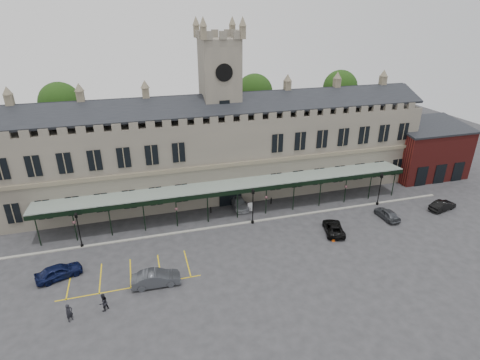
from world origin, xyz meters
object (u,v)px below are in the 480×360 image
object	(u,v)px
lamp_post_left	(78,227)
car_van	(334,228)
clock_tower	(220,106)
car_taxi	(239,203)
person_a	(69,313)
traffic_cone	(333,239)
lamp_post_right	(380,186)
car_left_a	(59,272)
lamp_post_mid	(253,203)
station_building	(221,151)
sign_board	(250,207)
car_right_a	(387,214)
car_left_b	(156,278)
car_right_b	(443,205)
person_b	(103,302)

from	to	relation	value
lamp_post_left	car_van	xyz separation A→B (m)	(29.81, -5.20, -2.11)
clock_tower	car_taxi	distance (m)	13.84
car_van	person_a	distance (m)	30.45
lamp_post_left	traffic_cone	world-z (taller)	lamp_post_left
lamp_post_right	car_left_a	xyz separation A→B (m)	(-41.19, -5.00, -2.15)
lamp_post_mid	station_building	bearing A→B (deg)	97.93
station_building	lamp_post_right	size ratio (longest dim) A/B	12.23
clock_tower	car_taxi	xyz separation A→B (m)	(1.00, -6.00, -12.44)
sign_board	car_taxi	size ratio (longest dim) A/B	0.27
lamp_post_mid	car_right_a	distance (m)	18.06
station_building	traffic_cone	bearing A→B (deg)	-61.34
lamp_post_left	person_a	xyz separation A→B (m)	(0.13, -11.98, -1.85)
car_taxi	car_van	world-z (taller)	car_taxi
car_left_b	station_building	bearing A→B (deg)	-28.56
car_left_a	car_right_b	size ratio (longest dim) A/B	1.07
car_van	lamp_post_left	bearing A→B (deg)	6.46
lamp_post_left	sign_board	bearing A→B (deg)	7.67
traffic_cone	sign_board	distance (m)	12.31
lamp_post_left	car_right_a	size ratio (longest dim) A/B	1.16
lamp_post_mid	car_right_a	world-z (taller)	lamp_post_mid
station_building	car_taxi	size ratio (longest dim) A/B	12.91
lamp_post_left	lamp_post_right	size ratio (longest dim) A/B	0.94
car_van	car_right_a	distance (m)	8.59
lamp_post_right	person_b	xyz separation A→B (m)	(-36.58, -11.15, -2.02)
car_van	person_b	bearing A→B (deg)	29.43
lamp_post_right	clock_tower	bearing A→B (deg)	151.99
lamp_post_left	car_taxi	xyz separation A→B (m)	(20.33, 4.45, -2.07)
car_left_a	car_van	distance (m)	31.49
person_b	car_left_a	bearing A→B (deg)	-95.81
sign_board	person_a	xyz separation A→B (m)	(-21.39, -14.88, 0.27)
car_left_b	person_a	size ratio (longest dim) A/B	2.68
lamp_post_right	car_left_b	world-z (taller)	lamp_post_right
sign_board	person_b	bearing A→B (deg)	-140.92
car_right_b	car_left_a	bearing A→B (deg)	78.47
station_building	person_a	size ratio (longest dim) A/B	33.46
station_building	lamp_post_right	bearing A→B (deg)	-27.82
clock_tower	car_van	size ratio (longest dim) A/B	5.41
car_right_a	clock_tower	bearing A→B (deg)	-38.91
lamp_post_mid	traffic_cone	distance (m)	10.78
station_building	traffic_cone	xyz separation A→B (m)	(9.49, -17.37, -6.15)
traffic_cone	car_taxi	size ratio (longest dim) A/B	0.14
car_van	person_a	world-z (taller)	person_a
sign_board	lamp_post_mid	bearing A→B (deg)	-100.97
person_a	car_left_b	bearing A→B (deg)	-23.32
lamp_post_mid	car_left_b	distance (m)	15.89
car_van	lamp_post_mid	bearing A→B (deg)	-12.17
car_left_b	person_a	world-z (taller)	person_a
car_left_b	car_taxi	size ratio (longest dim) A/B	1.04
car_taxi	car_right_a	world-z (taller)	car_right_a
clock_tower	person_b	xyz separation A→B (m)	(-16.38, -21.89, -12.22)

